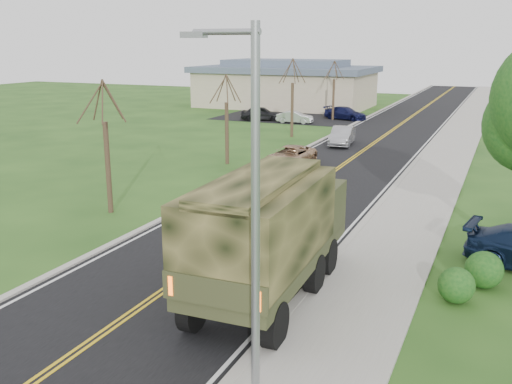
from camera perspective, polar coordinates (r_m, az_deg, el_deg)
The scene contains 17 objects.
ground at distance 15.96m, azimuth -16.46°, elevation -14.41°, with size 160.00×160.00×0.00m, color #224617.
road at distance 51.85m, azimuth 13.25°, elevation 5.86°, with size 8.00×120.00×0.01m, color black.
curb_right at distance 51.25m, azimuth 17.82°, elevation 5.51°, with size 0.30×120.00×0.12m, color #9E998E.
sidewalk_right at distance 51.10m, azimuth 19.77°, elevation 5.32°, with size 3.20×120.00×0.10m, color #9E998E.
curb_left at distance 52.75m, azimuth 8.80°, elevation 6.28°, with size 0.30×120.00×0.10m, color #9E998E.
street_light at distance 11.34m, azimuth -0.51°, elevation -1.53°, with size 1.65×0.22×8.00m.
bare_tree_a at distance 26.66m, azimuth -14.65°, elevation 3.45°, with size 1.93×2.26×6.08m.
bare_tree_b at distance 36.69m, azimuth -2.95°, elevation 6.63°, with size 1.83×2.14×5.73m.
bare_tree_c at distance 47.60m, azimuth 3.64°, elevation 8.83°, with size 2.04×2.39×6.42m.
bare_tree_d at distance 58.97m, azimuth 7.75°, elevation 9.63°, with size 1.88×2.20×5.91m.
commercial_building at distance 71.25m, azimuth 3.00°, elevation 10.70°, with size 25.50×21.50×5.65m.
military_truck at distance 17.02m, azimuth 1.29°, elevation -3.55°, with size 3.02×8.06×3.97m.
suv_champagne at distance 36.30m, azimuth 3.45°, elevation 3.59°, with size 2.11×4.58×1.27m, color tan.
sedan_silver at distance 44.28m, azimuth 8.61°, elevation 5.56°, with size 1.50×4.30×1.42m, color #9F9EA3.
lot_car_dark at distance 58.08m, azimuth 0.55°, elevation 7.86°, with size 1.68×4.17×1.42m, color black.
lot_car_silver at distance 56.21m, azimuth 3.91°, elevation 7.48°, with size 1.24×3.56×1.17m, color #BABBC0.
lot_car_navy at distance 59.46m, azimuth 8.93°, elevation 7.79°, with size 1.82×4.47×1.30m, color #0F133A.
Camera 1 is at (9.40, -10.42, 7.60)m, focal length 40.00 mm.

